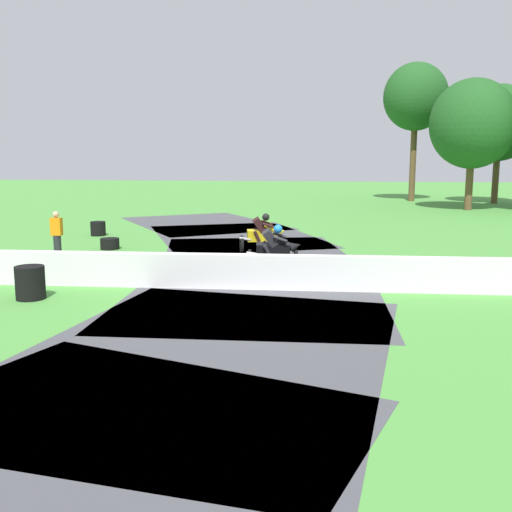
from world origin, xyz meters
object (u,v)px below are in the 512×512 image
motorcycle_lead_black (276,248)px  tire_stack_far (93,265)px  motorcycle_chase_yellow (264,234)px  tire_stack_mid_b (30,283)px  tire_stack_extra_b (98,229)px  tire_stack_extra_a (110,244)px  track_marshal (57,237)px

motorcycle_lead_black → tire_stack_far: (-5.35, -0.91, -0.45)m
motorcycle_chase_yellow → tire_stack_mid_b: (-4.88, -7.50, -0.26)m
motorcycle_chase_yellow → tire_stack_extra_b: 8.20m
tire_stack_far → tire_stack_extra_a: bearing=103.2°
tire_stack_far → track_marshal: size_ratio=0.37×
tire_stack_extra_b → track_marshal: (1.00, -6.13, 0.52)m
motorcycle_lead_black → tire_stack_mid_b: 7.07m
tire_stack_mid_b → tire_stack_far: size_ratio=1.33×
track_marshal → tire_stack_far: bearing=-39.3°
motorcycle_lead_black → motorcycle_chase_yellow: size_ratio=0.99×
motorcycle_lead_black → track_marshal: bearing=176.0°
tire_stack_mid_b → tire_stack_far: (0.20, 3.47, -0.20)m
tire_stack_mid_b → motorcycle_chase_yellow: bearing=56.9°
motorcycle_chase_yellow → tire_stack_extra_b: bearing=154.6°
motorcycle_chase_yellow → tire_stack_mid_b: size_ratio=2.13×
motorcycle_chase_yellow → track_marshal: (-6.40, -2.62, 0.16)m
tire_stack_far → track_marshal: 2.31m
tire_stack_extra_a → track_marshal: size_ratio=0.42×
motorcycle_chase_yellow → tire_stack_extra_b: motorcycle_chase_yellow is taller
tire_stack_far → tire_stack_extra_b: tire_stack_extra_b is taller
tire_stack_extra_a → tire_stack_extra_b: size_ratio=1.09×
tire_stack_mid_b → tire_stack_extra_a: 7.58m
motorcycle_chase_yellow → track_marshal: bearing=-157.7°
tire_stack_mid_b → tire_stack_extra_a: size_ratio=1.17×
track_marshal → motorcycle_lead_black: bearing=-4.0°
tire_stack_far → tire_stack_extra_a: 4.19m
motorcycle_lead_black → tire_stack_extra_a: (-6.30, 3.17, -0.45)m
motorcycle_lead_black → tire_stack_far: motorcycle_lead_black is taller
motorcycle_lead_black → tire_stack_mid_b: size_ratio=2.10×
tire_stack_extra_a → track_marshal: bearing=-105.9°
motorcycle_lead_black → motorcycle_chase_yellow: 3.19m
tire_stack_mid_b → tire_stack_extra_b: (-2.52, 11.00, -0.10)m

